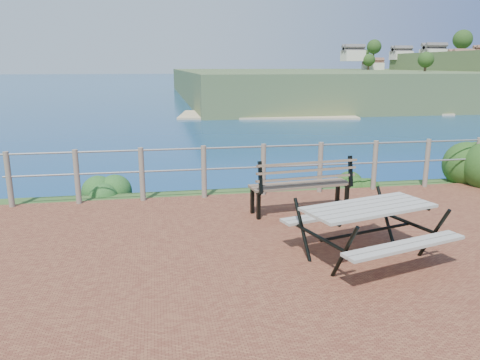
# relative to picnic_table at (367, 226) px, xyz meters

# --- Properties ---
(ground) EXTENTS (10.00, 7.00, 0.12)m
(ground) POSITION_rel_picnic_table_xyz_m (-0.63, -0.08, -0.46)
(ground) COLOR brown
(ground) RESTS_ON ground
(ocean) EXTENTS (1200.00, 1200.00, 0.00)m
(ocean) POSITION_rel_picnic_table_xyz_m (-0.63, 199.92, -0.46)
(ocean) COLOR #155480
(ocean) RESTS_ON ground
(safety_railing) EXTENTS (9.40, 0.10, 1.00)m
(safety_railing) POSITION_rel_picnic_table_xyz_m (-0.63, 3.27, 0.11)
(safety_railing) COLOR #6B5B4C
(safety_railing) RESTS_ON ground
(picnic_table) EXTENTS (1.82, 1.43, 0.72)m
(picnic_table) POSITION_rel_picnic_table_xyz_m (0.00, 0.00, 0.00)
(picnic_table) COLOR gray
(picnic_table) RESTS_ON ground
(park_bench) EXTENTS (1.78, 0.63, 0.98)m
(park_bench) POSITION_rel_picnic_table_xyz_m (-0.26, 2.07, 0.19)
(park_bench) COLOR brown
(park_bench) RESTS_ON ground
(shrub_lip_west) EXTENTS (0.69, 0.69, 0.40)m
(shrub_lip_west) POSITION_rel_picnic_table_xyz_m (-3.66, 4.12, -0.46)
(shrub_lip_west) COLOR #204D1C
(shrub_lip_west) RESTS_ON ground
(shrub_lip_east) EXTENTS (0.66, 0.66, 0.36)m
(shrub_lip_east) POSITION_rel_picnic_table_xyz_m (1.60, 3.83, -0.46)
(shrub_lip_east) COLOR #1C3D13
(shrub_lip_east) RESTS_ON ground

